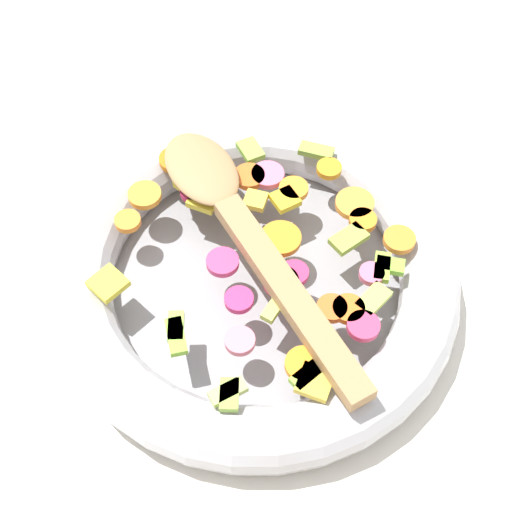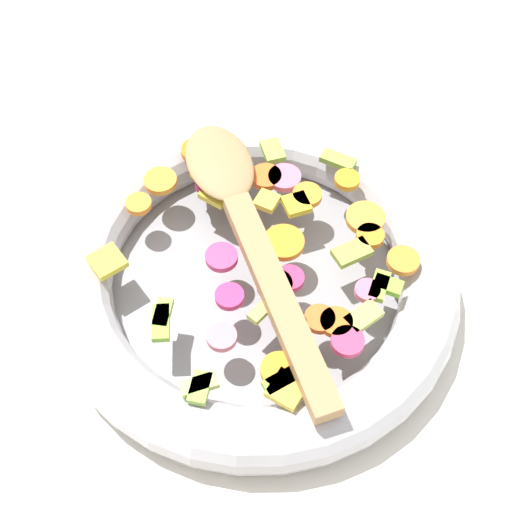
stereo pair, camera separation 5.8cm
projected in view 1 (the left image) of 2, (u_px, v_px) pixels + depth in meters
ground_plane at (256, 288)px, 0.62m from camera, size 4.00×4.00×0.00m
skillet at (256, 275)px, 0.60m from camera, size 0.34×0.34×0.05m
chopped_vegetables at (272, 247)px, 0.58m from camera, size 0.27×0.27×0.01m
wooden_spoon at (240, 223)px, 0.58m from camera, size 0.10×0.29×0.01m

